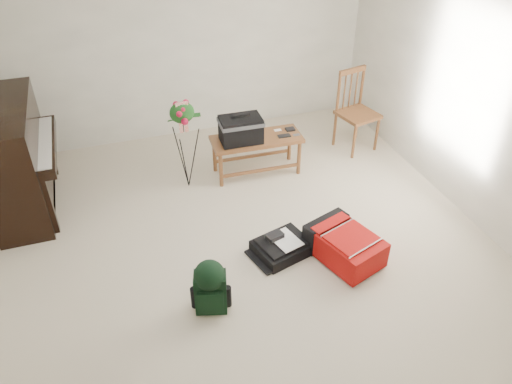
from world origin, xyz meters
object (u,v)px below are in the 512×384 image
object	(u,v)px
red_suitcase	(342,242)
piano	(18,161)
green_backpack	(210,285)
bench	(246,133)
black_duffel	(282,246)
flower_stand	(185,146)
dining_chair	(357,112)

from	to	relation	value
red_suitcase	piano	bearing A→B (deg)	128.98
green_backpack	red_suitcase	bearing A→B (deg)	26.92
bench	black_duffel	world-z (taller)	bench
flower_stand	bench	bearing A→B (deg)	-3.29
green_backpack	flower_stand	world-z (taller)	flower_stand
bench	dining_chair	xyz separation A→B (m)	(1.61, 0.22, -0.08)
bench	flower_stand	distance (m)	0.75
bench	green_backpack	xyz separation A→B (m)	(-0.97, -2.00, -0.30)
bench	green_backpack	size ratio (longest dim) A/B	2.02
dining_chair	red_suitcase	size ratio (longest dim) A/B	1.24
black_duffel	flower_stand	size ratio (longest dim) A/B	0.55
dining_chair	flower_stand	size ratio (longest dim) A/B	0.93
red_suitcase	green_backpack	xyz separation A→B (m)	(-1.44, -0.28, 0.14)
piano	bench	size ratio (longest dim) A/B	1.33
piano	black_duffel	bearing A→B (deg)	-34.48
red_suitcase	flower_stand	world-z (taller)	flower_stand
green_backpack	flower_stand	bearing A→B (deg)	99.58
dining_chair	red_suitcase	world-z (taller)	dining_chair
piano	black_duffel	xyz separation A→B (m)	(2.48, -1.70, -0.52)
piano	bench	distance (m)	2.58
flower_stand	green_backpack	bearing A→B (deg)	-99.95
piano	flower_stand	world-z (taller)	piano
piano	flower_stand	size ratio (longest dim) A/B	1.30
piano	flower_stand	bearing A→B (deg)	-6.50
dining_chair	black_duffel	size ratio (longest dim) A/B	1.69
piano	green_backpack	distance (m)	2.74
red_suitcase	dining_chair	bearing A→B (deg)	40.77
bench	flower_stand	size ratio (longest dim) A/B	0.98
dining_chair	black_duffel	world-z (taller)	dining_chair
piano	bench	bearing A→B (deg)	-4.54
bench	black_duffel	distance (m)	1.59
bench	black_duffel	xyz separation A→B (m)	(-0.10, -1.50, -0.52)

